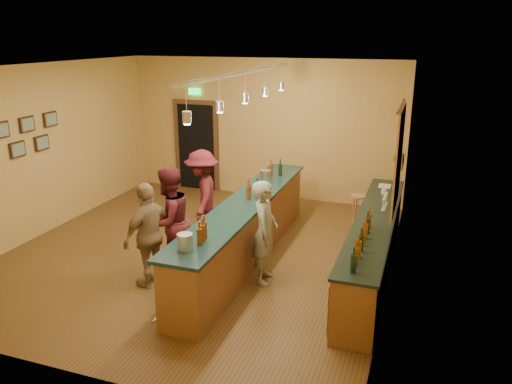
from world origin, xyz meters
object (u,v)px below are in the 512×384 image
(back_counter, at_px, (373,245))
(customer_b, at_px, (149,235))
(bartender, at_px, (265,232))
(customer_a, at_px, (169,221))
(tasting_bar, at_px, (246,226))
(bar_stool, at_px, (358,202))
(customer_c, at_px, (203,195))

(back_counter, height_order, customer_b, customer_b)
(bartender, xyz_separation_m, customer_a, (-1.52, -0.22, 0.06))
(tasting_bar, relative_size, bartender, 3.12)
(tasting_bar, bearing_deg, back_counter, 4.92)
(bartender, height_order, bar_stool, bartender)
(tasting_bar, height_order, customer_c, customer_c)
(customer_a, bearing_deg, customer_b, 6.98)
(back_counter, bearing_deg, bar_stool, 104.54)
(bartender, relative_size, customer_b, 1.00)
(customer_c, bearing_deg, tasting_bar, 40.47)
(customer_b, bearing_deg, back_counter, 131.74)
(bar_stool, bearing_deg, bartender, -109.88)
(tasting_bar, height_order, bar_stool, tasting_bar)
(customer_b, bearing_deg, bar_stool, 159.49)
(back_counter, bearing_deg, customer_a, -161.29)
(back_counter, xyz_separation_m, bartender, (-1.55, -0.83, 0.33))
(tasting_bar, bearing_deg, customer_a, -138.46)
(customer_a, bearing_deg, bar_stool, 157.49)
(customer_b, bearing_deg, customer_c, -163.25)
(tasting_bar, relative_size, customer_c, 2.99)
(bartender, bearing_deg, back_counter, -73.16)
(bartender, relative_size, bar_stool, 2.55)
(bar_stool, bearing_deg, tasting_bar, -125.68)
(back_counter, relative_size, customer_a, 2.59)
(bartender, height_order, customer_c, customer_c)
(bartender, xyz_separation_m, customer_c, (-1.62, 1.24, 0.04))
(bartender, bearing_deg, tasting_bar, 29.38)
(customer_b, height_order, customer_c, customer_c)
(customer_b, distance_m, customer_c, 1.92)
(bartender, xyz_separation_m, bar_stool, (1.03, 2.85, -0.32))
(customer_c, bearing_deg, customer_a, -16.60)
(customer_a, bearing_deg, bartender, 115.37)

